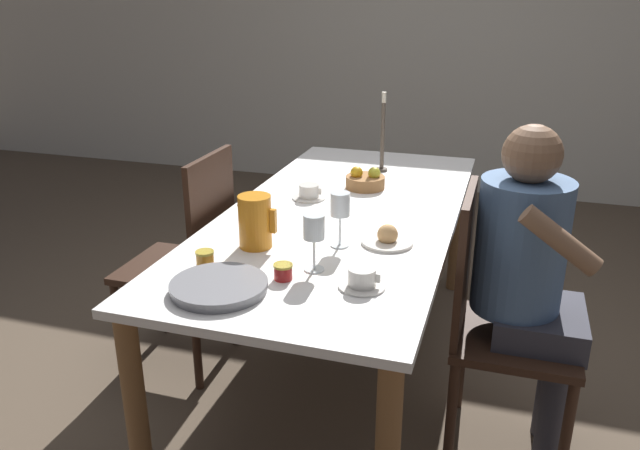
{
  "coord_description": "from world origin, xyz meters",
  "views": [
    {
      "loc": [
        0.63,
        -2.31,
        1.6
      ],
      "look_at": [
        0.0,
        -0.3,
        0.79
      ],
      "focal_mm": 35.0,
      "sensor_mm": 36.0,
      "label": 1
    }
  ],
  "objects": [
    {
      "name": "ground_plane",
      "position": [
        0.0,
        0.0,
        0.0
      ],
      "size": [
        20.0,
        20.0,
        0.0
      ],
      "primitive_type": "plane",
      "color": "brown"
    },
    {
      "name": "wall_back",
      "position": [
        0.0,
        2.84,
        1.3
      ],
      "size": [
        10.0,
        0.06,
        2.6
      ],
      "color": "beige",
      "rests_on": "ground_plane"
    },
    {
      "name": "dining_table",
      "position": [
        0.0,
        0.0,
        0.65
      ],
      "size": [
        0.91,
        2.03,
        0.74
      ],
      "color": "white",
      "rests_on": "ground_plane"
    },
    {
      "name": "chair_person_side",
      "position": [
        0.64,
        -0.31,
        0.52
      ],
      "size": [
        0.42,
        0.42,
        0.97
      ],
      "rotation": [
        0.0,
        0.0,
        -1.57
      ],
      "color": "#331E14",
      "rests_on": "ground_plane"
    },
    {
      "name": "chair_opposite",
      "position": [
        -0.64,
        -0.14,
        0.52
      ],
      "size": [
        0.42,
        0.42,
        0.97
      ],
      "rotation": [
        0.0,
        0.0,
        1.57
      ],
      "color": "#331E14",
      "rests_on": "ground_plane"
    },
    {
      "name": "person_seated",
      "position": [
        0.73,
        -0.28,
        0.72
      ],
      "size": [
        0.39,
        0.41,
        1.2
      ],
      "rotation": [
        0.0,
        0.0,
        -1.57
      ],
      "color": "#33333D",
      "rests_on": "ground_plane"
    },
    {
      "name": "red_pitcher",
      "position": [
        -0.19,
        -0.45,
        0.84
      ],
      "size": [
        0.14,
        0.12,
        0.19
      ],
      "color": "orange",
      "rests_on": "dining_table"
    },
    {
      "name": "wine_glass_water",
      "position": [
        0.09,
        -0.36,
        0.89
      ],
      "size": [
        0.07,
        0.07,
        0.2
      ],
      "color": "white",
      "rests_on": "dining_table"
    },
    {
      "name": "wine_glass_juice",
      "position": [
        0.06,
        -0.57,
        0.88
      ],
      "size": [
        0.07,
        0.07,
        0.19
      ],
      "color": "white",
      "rests_on": "dining_table"
    },
    {
      "name": "teacup_near_person",
      "position": [
        0.24,
        -0.65,
        0.77
      ],
      "size": [
        0.14,
        0.14,
        0.06
      ],
      "color": "silver",
      "rests_on": "dining_table"
    },
    {
      "name": "teacup_across",
      "position": [
        -0.18,
        0.11,
        0.77
      ],
      "size": [
        0.14,
        0.14,
        0.06
      ],
      "color": "silver",
      "rests_on": "dining_table"
    },
    {
      "name": "serving_tray",
      "position": [
        -0.16,
        -0.8,
        0.76
      ],
      "size": [
        0.29,
        0.29,
        0.03
      ],
      "color": "gray",
      "rests_on": "dining_table"
    },
    {
      "name": "bread_plate",
      "position": [
        0.24,
        -0.29,
        0.77
      ],
      "size": [
        0.18,
        0.18,
        0.07
      ],
      "color": "silver",
      "rests_on": "dining_table"
    },
    {
      "name": "jam_jar_amber",
      "position": [
        -0.01,
        -0.67,
        0.77
      ],
      "size": [
        0.06,
        0.06,
        0.05
      ],
      "color": "#A81E1E",
      "rests_on": "dining_table"
    },
    {
      "name": "jam_jar_red",
      "position": [
        -0.29,
        -0.65,
        0.77
      ],
      "size": [
        0.06,
        0.06,
        0.05
      ],
      "color": "#C67A1E",
      "rests_on": "dining_table"
    },
    {
      "name": "fruit_bowl",
      "position": [
        0.02,
        0.33,
        0.78
      ],
      "size": [
        0.18,
        0.18,
        0.1
      ],
      "color": "#9E6B3D",
      "rests_on": "dining_table"
    },
    {
      "name": "candlestick_tall",
      "position": [
        0.03,
        0.63,
        0.9
      ],
      "size": [
        0.06,
        0.06,
        0.39
      ],
      "color": "#4C4238",
      "rests_on": "dining_table"
    }
  ]
}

